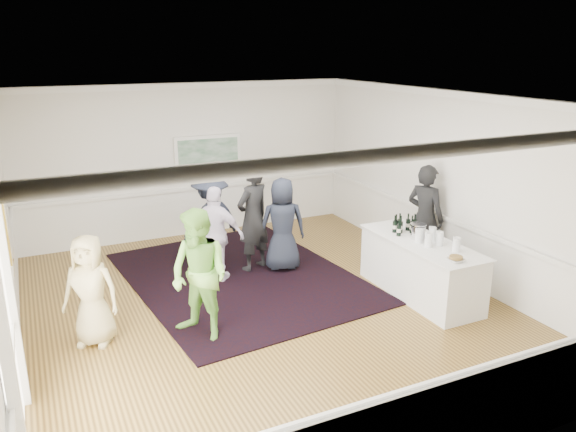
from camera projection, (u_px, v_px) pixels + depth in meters
name	position (u px, v px, depth m)	size (l,w,h in m)	color
floor	(265.00, 307.00, 8.76)	(8.00, 8.00, 0.00)	olive
ceiling	(262.00, 98.00, 7.83)	(7.00, 8.00, 0.02)	white
wall_left	(0.00, 242.00, 6.86)	(0.02, 8.00, 3.20)	white
wall_right	(450.00, 184.00, 9.72)	(0.02, 8.00, 3.20)	white
wall_back	(189.00, 161.00, 11.75)	(7.00, 0.02, 3.20)	white
wall_front	(445.00, 325.00, 4.83)	(7.00, 0.02, 3.20)	white
wainscoting	(265.00, 277.00, 8.61)	(7.00, 8.00, 1.00)	white
mirror	(4.00, 201.00, 7.94)	(0.05, 1.25, 1.85)	gold
doorway	(7.00, 321.00, 5.29)	(0.10, 1.78, 2.56)	white
landscape_painting	(208.00, 151.00, 11.81)	(1.44, 0.06, 0.66)	white
area_rug	(241.00, 277.00, 9.85)	(3.53, 4.63, 0.02)	black
serving_table	(420.00, 268.00, 9.04)	(0.88, 2.30, 0.93)	white
bartender	(425.00, 218.00, 9.98)	(0.71, 0.46, 1.94)	black
guest_tan	(91.00, 290.00, 7.48)	(0.76, 0.49, 1.55)	#C9B87D
guest_green	(200.00, 275.00, 7.61)	(0.89, 0.70, 1.84)	#81C850
guest_lilac	(216.00, 235.00, 9.51)	(0.98, 0.41, 1.67)	silver
guest_dark_a	(211.00, 221.00, 10.05)	(1.15, 0.66, 1.78)	#1D2231
guest_dark_b	(253.00, 217.00, 9.97)	(0.71, 0.47, 1.96)	black
guest_navy	(282.00, 224.00, 10.02)	(0.83, 0.54, 1.69)	#1D2231
wine_bottles	(403.00, 223.00, 9.29)	(0.46, 0.31, 0.31)	black
juice_pitchers	(435.00, 238.00, 8.68)	(0.37, 0.69, 0.24)	#71B13F
ice_bucket	(418.00, 232.00, 8.99)	(0.26, 0.26, 0.24)	silver
nut_bowl	(456.00, 259.00, 8.06)	(0.23, 0.23, 0.07)	white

